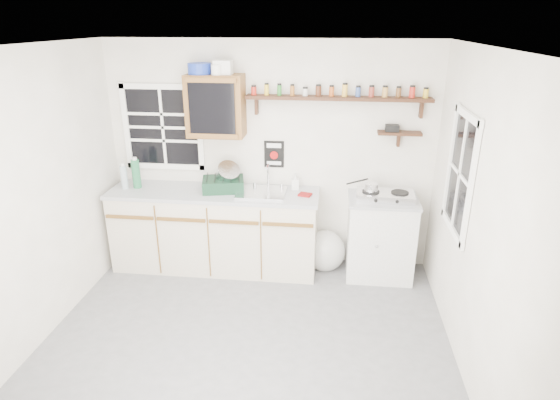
{
  "coord_description": "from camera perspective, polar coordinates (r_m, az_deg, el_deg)",
  "views": [
    {
      "loc": [
        0.7,
        -3.39,
        2.68
      ],
      "look_at": [
        0.24,
        0.55,
        1.14
      ],
      "focal_mm": 30.0,
      "sensor_mm": 36.0,
      "label": 1
    }
  ],
  "objects": [
    {
      "name": "window_right",
      "position": [
        4.27,
        21.15,
        2.97
      ],
      "size": [
        0.03,
        0.78,
        1.08
      ],
      "color": "black",
      "rests_on": "wall_back"
    },
    {
      "name": "sink",
      "position": [
        5.06,
        -2.22,
        0.97
      ],
      "size": [
        0.52,
        0.44,
        0.29
      ],
      "color": "silver",
      "rests_on": "main_cabinet"
    },
    {
      "name": "warning_sign",
      "position": [
        5.21,
        -0.73,
        5.6
      ],
      "size": [
        0.22,
        0.02,
        0.3
      ],
      "color": "black",
      "rests_on": "wall_back"
    },
    {
      "name": "rag",
      "position": [
        5.0,
        3.07,
        0.66
      ],
      "size": [
        0.16,
        0.14,
        0.02
      ],
      "primitive_type": "cube",
      "rotation": [
        0.0,
        0.0,
        -0.28
      ],
      "color": "maroon",
      "rests_on": "main_cabinet"
    },
    {
      "name": "trash_bag",
      "position": [
        5.38,
        5.51,
        -6.16
      ],
      "size": [
        0.44,
        0.4,
        0.5
      ],
      "color": "silver",
      "rests_on": "floor"
    },
    {
      "name": "soap_bottle",
      "position": [
        5.15,
        1.87,
        2.25
      ],
      "size": [
        0.09,
        0.09,
        0.18
      ],
      "primitive_type": "imported",
      "rotation": [
        0.0,
        0.0,
        0.1
      ],
      "color": "white",
      "rests_on": "main_cabinet"
    },
    {
      "name": "upper_cabinet",
      "position": [
        5.06,
        -7.86,
        11.28
      ],
      "size": [
        0.6,
        0.32,
        0.65
      ],
      "color": "brown",
      "rests_on": "wall_back"
    },
    {
      "name": "upper_cabinet_clutter",
      "position": [
        5.02,
        -8.61,
        15.6
      ],
      "size": [
        0.46,
        0.24,
        0.14
      ],
      "color": "#1933A4",
      "rests_on": "upper_cabinet"
    },
    {
      "name": "right_cabinet",
      "position": [
        5.24,
        12.1,
        -4.42
      ],
      "size": [
        0.73,
        0.57,
        0.91
      ],
      "color": "silver",
      "rests_on": "floor"
    },
    {
      "name": "hotplate",
      "position": [
        5.03,
        12.68,
        0.55
      ],
      "size": [
        0.61,
        0.35,
        0.09
      ],
      "rotation": [
        0.0,
        0.0,
        -0.05
      ],
      "color": "silver",
      "rests_on": "right_cabinet"
    },
    {
      "name": "water_bottles",
      "position": [
        5.42,
        -17.6,
        2.97
      ],
      "size": [
        0.2,
        0.13,
        0.35
      ],
      "color": "#A0B4BC",
      "rests_on": "main_cabinet"
    },
    {
      "name": "main_cabinet",
      "position": [
        5.34,
        -7.87,
        -3.56
      ],
      "size": [
        2.31,
        0.63,
        0.92
      ],
      "color": "beige",
      "rests_on": "floor"
    },
    {
      "name": "secondary_shelf",
      "position": [
        5.08,
        14.1,
        8.01
      ],
      "size": [
        0.45,
        0.16,
        0.24
      ],
      "color": "#32190E",
      "rests_on": "wall_back"
    },
    {
      "name": "dish_rack",
      "position": [
        5.15,
        -6.77,
        2.32
      ],
      "size": [
        0.5,
        0.42,
        0.33
      ],
      "rotation": [
        0.0,
        0.0,
        0.22
      ],
      "color": "#10311E",
      "rests_on": "main_cabinet"
    },
    {
      "name": "window_back",
      "position": [
        5.44,
        -14.07,
        8.58
      ],
      "size": [
        0.93,
        0.03,
        0.98
      ],
      "color": "black",
      "rests_on": "wall_back"
    },
    {
      "name": "spice_shelf",
      "position": [
        4.96,
        7.22,
        12.36
      ],
      "size": [
        1.91,
        0.18,
        0.34
      ],
      "color": "#32190E",
      "rests_on": "wall_back"
    },
    {
      "name": "room",
      "position": [
        3.74,
        -4.6,
        -1.35
      ],
      "size": [
        3.64,
        3.24,
        2.54
      ],
      "color": "#5A5A5D",
      "rests_on": "ground"
    },
    {
      "name": "saucepan",
      "position": [
        4.99,
        10.97,
        1.53
      ],
      "size": [
        0.33,
        0.25,
        0.16
      ],
      "rotation": [
        0.0,
        0.0,
        -0.76
      ],
      "color": "silver",
      "rests_on": "hotplate"
    }
  ]
}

